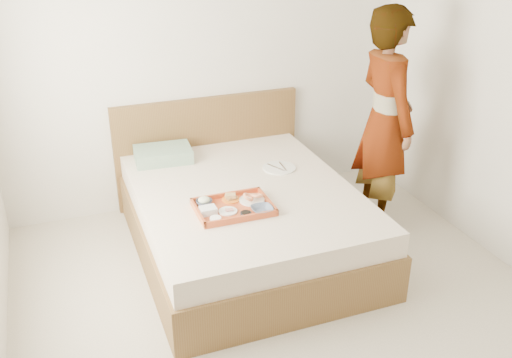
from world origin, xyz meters
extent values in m
cube|color=beige|center=(0.00, 0.00, 0.00)|extent=(3.50, 4.00, 0.01)
cube|color=silver|center=(0.00, 2.00, 1.30)|extent=(3.50, 0.01, 2.60)
cube|color=brown|center=(-0.02, 1.00, 0.27)|extent=(1.65, 2.00, 0.53)
cube|color=brown|center=(-0.02, 1.97, 0.47)|extent=(1.65, 0.06, 0.95)
cube|color=gray|center=(-0.47, 1.74, 0.58)|extent=(0.48, 0.34, 0.11)
cube|color=#B05625|center=(-0.20, 0.73, 0.55)|extent=(0.52, 0.38, 0.05)
cylinder|color=white|center=(-0.04, 0.78, 0.55)|extent=(0.18, 0.18, 0.01)
imported|color=#182645|center=(-0.04, 0.61, 0.56)|extent=(0.15, 0.15, 0.04)
cylinder|color=black|center=(-0.16, 0.59, 0.56)|extent=(0.08, 0.08, 0.03)
cylinder|color=white|center=(-0.25, 0.69, 0.55)|extent=(0.13, 0.13, 0.01)
cylinder|color=orange|center=(-0.18, 0.85, 0.55)|extent=(0.13, 0.13, 0.01)
imported|color=#182645|center=(-0.37, 0.85, 0.56)|extent=(0.12, 0.12, 0.04)
cube|color=silver|center=(-0.39, 0.71, 0.57)|extent=(0.11, 0.09, 0.05)
cylinder|color=white|center=(-0.37, 0.60, 0.56)|extent=(0.08, 0.08, 0.03)
cylinder|color=white|center=(0.36, 1.25, 0.54)|extent=(0.29, 0.29, 0.01)
imported|color=silver|center=(1.17, 1.04, 0.90)|extent=(0.46, 0.68, 1.80)
camera|label=1|loc=(-1.28, -2.56, 2.42)|focal=40.02mm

